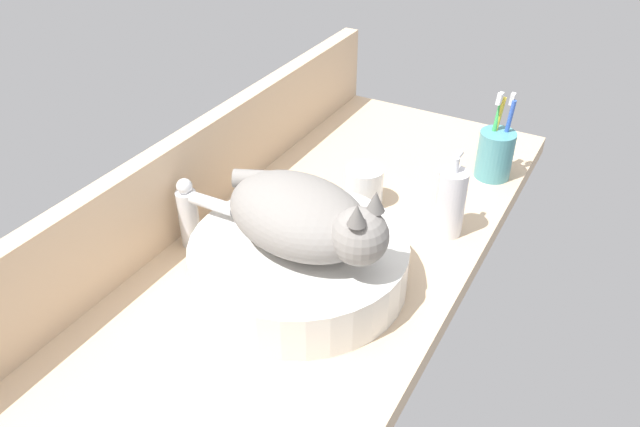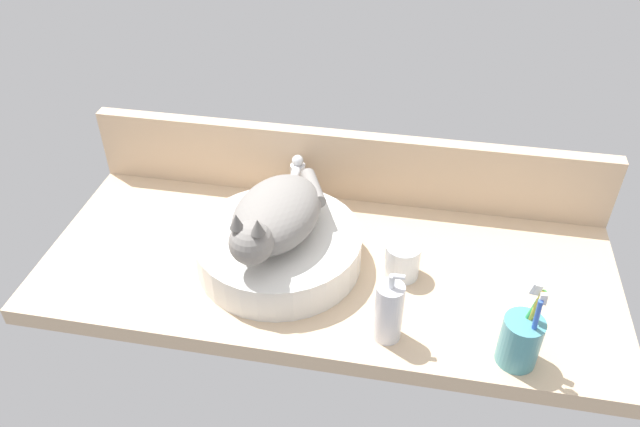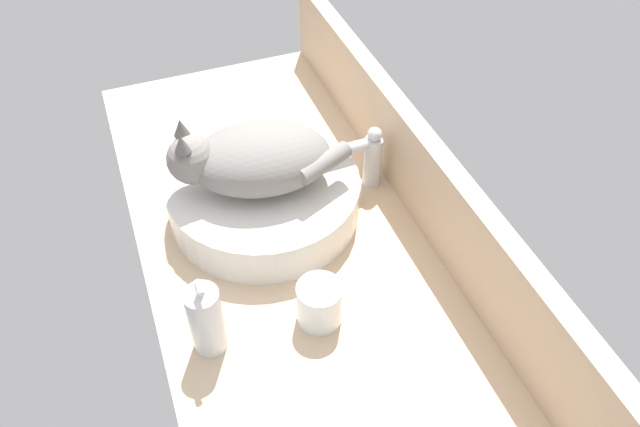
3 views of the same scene
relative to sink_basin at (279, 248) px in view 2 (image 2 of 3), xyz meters
The scene contains 8 objects.
ground_plane 12.16cm from the sink_basin, 12.74° to the left, with size 125.18×53.77×4.00cm, color #D1B28E.
backsplash_panel 29.71cm from the sink_basin, 69.36° to the left, with size 125.18×3.60×17.82cm, color #CCAD8C.
sink_basin is the anchor object (origin of this frame).
cat 9.84cm from the sink_basin, 97.37° to the right, with size 21.32×31.49×14.00cm.
faucet 21.53cm from the sink_basin, 91.27° to the left, with size 3.60×11.82×13.60cm.
soap_dispenser 30.50cm from the sink_basin, 33.63° to the right, with size 5.36×5.36×16.33cm.
toothbrush_cup 52.70cm from the sink_basin, 20.26° to the right, with size 7.45×7.45×18.71cm.
water_glass 26.67cm from the sink_basin, ahead, with size 7.44×7.44×7.88cm.
Camera 2 is at (17.12, -101.09, 92.60)cm, focal length 35.00 mm.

